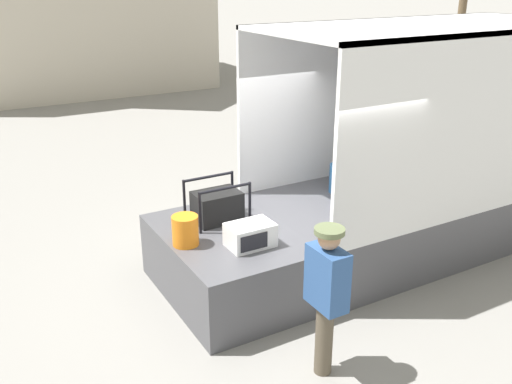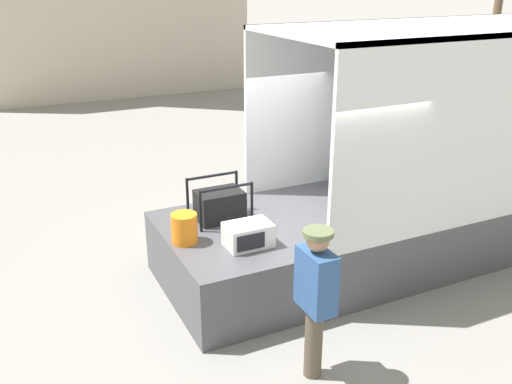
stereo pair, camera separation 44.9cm
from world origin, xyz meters
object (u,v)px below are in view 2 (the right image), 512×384
portable_generator (221,205)px  worker_person (316,290)px  microwave (248,235)px  orange_bucket (184,228)px

portable_generator → worker_person: worker_person is taller
microwave → orange_bucket: size_ratio=1.50×
portable_generator → worker_person: bearing=-88.8°
orange_bucket → portable_generator: bearing=33.7°
microwave → orange_bucket: bearing=147.4°
orange_bucket → worker_person: bearing=-69.0°
microwave → portable_generator: bearing=89.4°
orange_bucket → microwave: bearing=-32.6°
portable_generator → worker_person: 2.25m
orange_bucket → worker_person: (0.70, -1.82, -0.03)m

